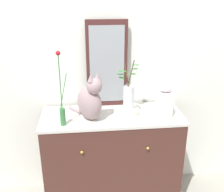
# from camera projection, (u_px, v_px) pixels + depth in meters

# --- Properties ---
(wall_back) EXTENTS (4.40, 0.08, 2.60)m
(wall_back) POSITION_uv_depth(u_px,v_px,m) (108.00, 66.00, 2.53)
(wall_back) COLOR silver
(wall_back) RESTS_ON ground_plane
(sideboard) EXTENTS (1.25, 0.50, 0.94)m
(sideboard) POSITION_uv_depth(u_px,v_px,m) (112.00, 159.00, 2.55)
(sideboard) COLOR #452620
(sideboard) RESTS_ON ground_plane
(mirror_leaning) EXTENTS (0.37, 0.03, 0.80)m
(mirror_leaning) POSITION_uv_depth(u_px,v_px,m) (107.00, 65.00, 2.43)
(mirror_leaning) COLOR #41211F
(mirror_leaning) RESTS_ON sideboard
(cat_sitting) EXTENTS (0.34, 0.40, 0.42)m
(cat_sitting) POSITION_uv_depth(u_px,v_px,m) (90.00, 100.00, 2.23)
(cat_sitting) COLOR gray
(cat_sitting) RESTS_ON sideboard
(vase_slim_green) EXTENTS (0.08, 0.05, 0.62)m
(vase_slim_green) POSITION_uv_depth(u_px,v_px,m) (62.00, 107.00, 2.14)
(vase_slim_green) COLOR #32723D
(vase_slim_green) RESTS_ON sideboard
(bowl_porcelain) EXTENTS (0.18, 0.18, 0.06)m
(bowl_porcelain) POSITION_uv_depth(u_px,v_px,m) (128.00, 112.00, 2.37)
(bowl_porcelain) COLOR silver
(bowl_porcelain) RESTS_ON sideboard
(vase_glass_clear) EXTENTS (0.21, 0.17, 0.44)m
(vase_glass_clear) POSITION_uv_depth(u_px,v_px,m) (129.00, 96.00, 2.31)
(vase_glass_clear) COLOR silver
(vase_glass_clear) RESTS_ON bowl_porcelain
(jar_lidded_porcelain) EXTENTS (0.12, 0.12, 0.31)m
(jar_lidded_porcelain) POSITION_uv_depth(u_px,v_px,m) (164.00, 101.00, 2.31)
(jar_lidded_porcelain) COLOR white
(jar_lidded_porcelain) RESTS_ON sideboard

